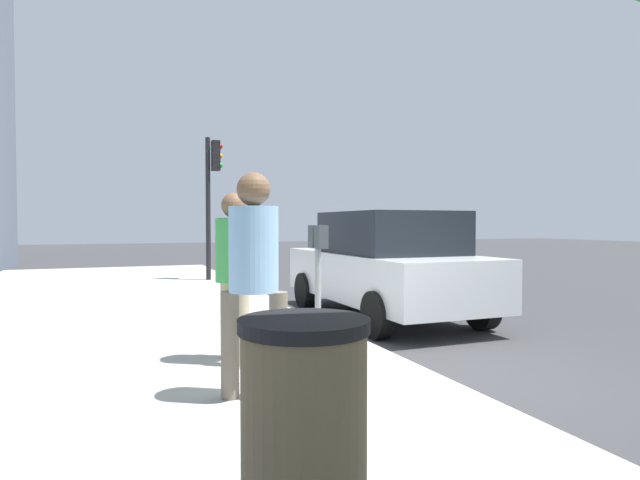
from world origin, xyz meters
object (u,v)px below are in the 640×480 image
parked_sedan_near (386,265)px  traffic_signal (212,184)px  parking_meter (318,260)px  pedestrian_bystander (254,264)px  pedestrian_at_meter (234,263)px  trash_bin (304,431)px

parked_sedan_near → traffic_signal: 6.31m
parking_meter → traffic_signal: 8.17m
pedestrian_bystander → traffic_signal: 9.61m
pedestrian_at_meter → trash_bin: 3.29m
pedestrian_at_meter → trash_bin: (-3.23, 0.38, -0.52)m
parking_meter → pedestrian_at_meter: (-0.17, 0.99, 0.01)m
pedestrian_at_meter → parking_meter: bearing=-0.3°
pedestrian_at_meter → pedestrian_bystander: (-1.22, 0.10, 0.07)m
pedestrian_bystander → traffic_signal: size_ratio=0.51×
parking_meter → pedestrian_bystander: (-1.39, 1.09, 0.08)m
pedestrian_bystander → trash_bin: size_ratio=1.82×
parked_sedan_near → traffic_signal: size_ratio=1.23×
pedestrian_bystander → traffic_signal: bearing=18.4°
parking_meter → parked_sedan_near: parked_sedan_near is taller
traffic_signal → trash_bin: (-11.44, 1.58, -1.92)m
parking_meter → pedestrian_bystander: size_ratio=0.77×
parked_sedan_near → trash_bin: parked_sedan_near is taller
pedestrian_at_meter → pedestrian_bystander: size_ratio=0.95×
pedestrian_at_meter → trash_bin: pedestrian_at_meter is taller
pedestrian_bystander → trash_bin: pedestrian_bystander is taller
pedestrian_bystander → parked_sedan_near: pedestrian_bystander is taller
parked_sedan_near → traffic_signal: traffic_signal is taller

